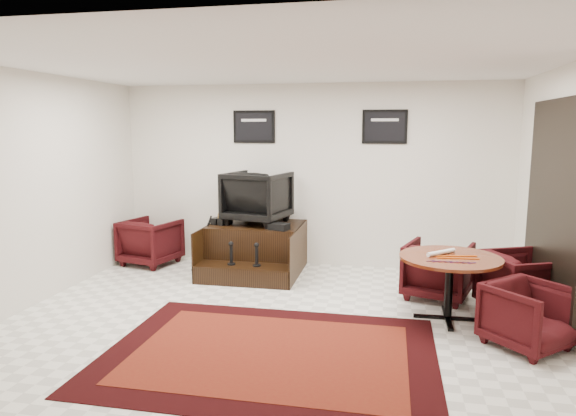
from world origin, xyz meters
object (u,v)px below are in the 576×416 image
(table_chair_window, at_px, (522,280))
(table_chair_corner, at_px, (529,313))
(shine_podium, at_px, (255,250))
(armchair_side, at_px, (151,239))
(table_chair_back, at_px, (438,267))
(shine_chair, at_px, (257,195))
(meeting_table, at_px, (450,264))

(table_chair_window, xyz_separation_m, table_chair_corner, (-0.17, -1.00, -0.04))
(shine_podium, xyz_separation_m, table_chair_window, (3.48, -1.10, 0.07))
(armchair_side, bearing_deg, table_chair_back, -176.37)
(shine_podium, bearing_deg, armchair_side, 177.43)
(table_chair_corner, bearing_deg, shine_podium, 105.45)
(shine_podium, height_order, shine_chair, shine_chair)
(shine_podium, distance_m, table_chair_window, 3.65)
(shine_podium, bearing_deg, meeting_table, -29.25)
(shine_chair, height_order, table_chair_back, shine_chair)
(shine_chair, bearing_deg, table_chair_window, 172.54)
(table_chair_window, bearing_deg, shine_podium, 49.14)
(shine_podium, distance_m, meeting_table, 3.03)
(table_chair_window, bearing_deg, meeting_table, 90.26)
(meeting_table, relative_size, table_chair_back, 1.42)
(shine_podium, xyz_separation_m, meeting_table, (2.63, -1.47, 0.31))
(table_chair_back, xyz_separation_m, table_chair_corner, (0.74, -1.39, -0.04))
(shine_chair, xyz_separation_m, table_chair_window, (3.48, -1.24, -0.75))
(armchair_side, bearing_deg, shine_podium, -168.55)
(shine_chair, height_order, table_chair_window, shine_chair)
(table_chair_back, distance_m, table_chair_window, 0.99)
(shine_podium, relative_size, meeting_table, 1.27)
(shine_podium, relative_size, table_chair_window, 1.78)
(table_chair_back, bearing_deg, shine_chair, -0.15)
(armchair_side, bearing_deg, table_chair_corner, 170.66)
(table_chair_corner, bearing_deg, table_chair_window, 38.23)
(armchair_side, relative_size, table_chair_corner, 1.11)
(table_chair_window, relative_size, table_chair_corner, 1.12)
(table_chair_back, bearing_deg, armchair_side, 7.83)
(meeting_table, bearing_deg, table_chair_back, 94.05)
(shine_chair, xyz_separation_m, armchair_side, (-1.73, -0.07, -0.75))
(table_chair_back, bearing_deg, table_chair_corner, 136.19)
(meeting_table, xyz_separation_m, table_chair_window, (0.85, 0.37, -0.24))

